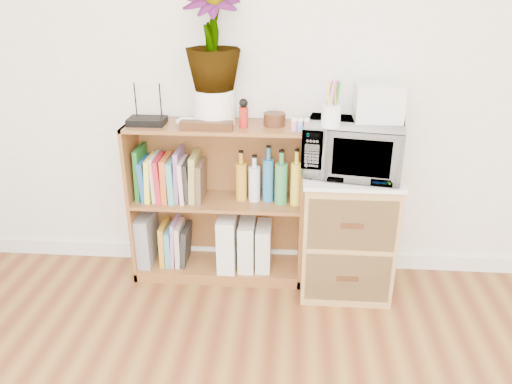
# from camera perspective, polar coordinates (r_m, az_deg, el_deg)

# --- Properties ---
(skirting_board) EXTENTS (4.00, 0.02, 0.10)m
(skirting_board) POSITION_cam_1_polar(r_m,az_deg,el_deg) (3.23, 2.40, -7.32)
(skirting_board) COLOR white
(skirting_board) RESTS_ON ground
(bookshelf) EXTENTS (1.00, 0.30, 0.95)m
(bookshelf) POSITION_cam_1_polar(r_m,az_deg,el_deg) (2.93, -4.42, -1.29)
(bookshelf) COLOR brown
(bookshelf) RESTS_ON ground
(wicker_unit) EXTENTS (0.50, 0.45, 0.70)m
(wicker_unit) POSITION_cam_1_polar(r_m,az_deg,el_deg) (2.91, 10.26, -4.61)
(wicker_unit) COLOR #9E7542
(wicker_unit) RESTS_ON ground
(microwave) EXTENTS (0.56, 0.42, 0.28)m
(microwave) POSITION_cam_1_polar(r_m,az_deg,el_deg) (2.70, 11.04, 4.88)
(microwave) COLOR white
(microwave) RESTS_ON wicker_unit
(pen_cup) EXTENTS (0.10, 0.10, 0.11)m
(pen_cup) POSITION_cam_1_polar(r_m,az_deg,el_deg) (2.57, 8.58, 8.59)
(pen_cup) COLOR white
(pen_cup) RESTS_ON microwave
(small_appliance) EXTENTS (0.24, 0.20, 0.19)m
(small_appliance) POSITION_cam_1_polar(r_m,az_deg,el_deg) (2.72, 13.82, 9.97)
(small_appliance) COLOR silver
(small_appliance) RESTS_ON microwave
(router) EXTENTS (0.20, 0.14, 0.04)m
(router) POSITION_cam_1_polar(r_m,az_deg,el_deg) (2.83, -12.35, 7.93)
(router) COLOR black
(router) RESTS_ON bookshelf
(white_bowl) EXTENTS (0.13, 0.13, 0.03)m
(white_bowl) POSITION_cam_1_polar(r_m,az_deg,el_deg) (2.76, -7.76, 7.84)
(white_bowl) COLOR white
(white_bowl) RESTS_ON bookshelf
(plant_pot) EXTENTS (0.22, 0.22, 0.19)m
(plant_pot) POSITION_cam_1_polar(r_m,az_deg,el_deg) (2.76, -4.75, 9.68)
(plant_pot) COLOR white
(plant_pot) RESTS_ON bookshelf
(potted_plant) EXTENTS (0.30, 0.30, 0.53)m
(potted_plant) POSITION_cam_1_polar(r_m,az_deg,el_deg) (2.70, -5.02, 17.14)
(potted_plant) COLOR #357D32
(potted_plant) RESTS_ON plant_pot
(trinket_box) EXTENTS (0.28, 0.07, 0.04)m
(trinket_box) POSITION_cam_1_polar(r_m,az_deg,el_deg) (2.67, -5.70, 7.55)
(trinket_box) COLOR #341E0E
(trinket_box) RESTS_ON bookshelf
(kokeshi_doll) EXTENTS (0.05, 0.05, 0.11)m
(kokeshi_doll) POSITION_cam_1_polar(r_m,az_deg,el_deg) (2.70, -1.42, 8.53)
(kokeshi_doll) COLOR #A91D14
(kokeshi_doll) RESTS_ON bookshelf
(wooden_bowl) EXTENTS (0.12, 0.12, 0.07)m
(wooden_bowl) POSITION_cam_1_polar(r_m,az_deg,el_deg) (2.74, 2.11, 8.30)
(wooden_bowl) COLOR #3B1D10
(wooden_bowl) RESTS_ON bookshelf
(paint_jars) EXTENTS (0.12, 0.04, 0.06)m
(paint_jars) POSITION_cam_1_polar(r_m,az_deg,el_deg) (2.64, 5.08, 7.58)
(paint_jars) COLOR pink
(paint_jars) RESTS_ON bookshelf
(file_box) EXTENTS (0.09, 0.25, 0.31)m
(file_box) POSITION_cam_1_polar(r_m,az_deg,el_deg) (3.14, -12.41, -5.12)
(file_box) COLOR gray
(file_box) RESTS_ON bookshelf
(magazine_holder_left) EXTENTS (0.11, 0.27, 0.33)m
(magazine_holder_left) POSITION_cam_1_polar(r_m,az_deg,el_deg) (3.02, -3.22, -5.50)
(magazine_holder_left) COLOR silver
(magazine_holder_left) RESTS_ON bookshelf
(magazine_holder_mid) EXTENTS (0.09, 0.24, 0.29)m
(magazine_holder_mid) POSITION_cam_1_polar(r_m,az_deg,el_deg) (3.02, -1.02, -5.92)
(magazine_holder_mid) COLOR silver
(magazine_holder_mid) RESTS_ON bookshelf
(magazine_holder_right) EXTENTS (0.09, 0.22, 0.27)m
(magazine_holder_right) POSITION_cam_1_polar(r_m,az_deg,el_deg) (3.02, 0.88, -6.17)
(magazine_holder_right) COLOR silver
(magazine_holder_right) RESTS_ON bookshelf
(cookbooks) EXTENTS (0.39, 0.20, 0.31)m
(cookbooks) POSITION_cam_1_polar(r_m,az_deg,el_deg) (2.93, -9.76, 1.65)
(cookbooks) COLOR #1A6123
(cookbooks) RESTS_ON bookshelf
(liquor_bottles) EXTENTS (0.38, 0.07, 0.32)m
(liquor_bottles) POSITION_cam_1_polar(r_m,az_deg,el_deg) (2.84, 1.46, 1.73)
(liquor_bottles) COLOR gold
(liquor_bottles) RESTS_ON bookshelf
(lower_books) EXTENTS (0.17, 0.19, 0.29)m
(lower_books) POSITION_cam_1_polar(r_m,az_deg,el_deg) (3.11, -9.20, -5.78)
(lower_books) COLOR gold
(lower_books) RESTS_ON bookshelf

